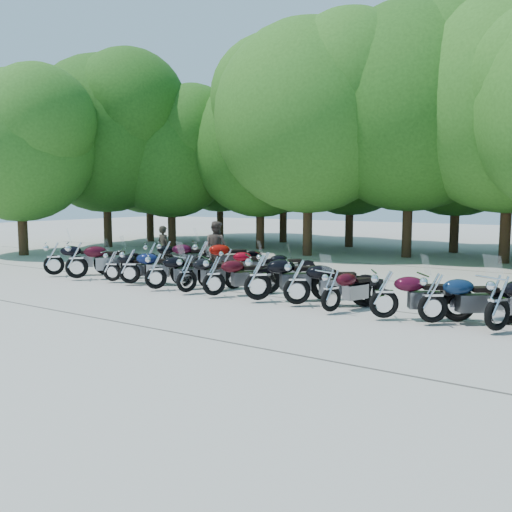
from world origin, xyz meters
The scene contains 33 objects.
ground centered at (0.00, 0.00, 0.00)m, with size 90.00×90.00×0.00m, color #9A958B.
tree_0 centered at (-15.42, 12.98, 5.45)m, with size 7.50×7.50×9.21m.
tree_1 centered at (-12.04, 11.24, 5.06)m, with size 6.97×6.97×8.55m.
tree_2 centered at (-7.25, 12.84, 5.31)m, with size 7.31×7.31×8.97m.
tree_3 centered at (-3.57, 11.24, 6.32)m, with size 8.70×8.70×10.67m.
tree_4 centered at (0.54, 13.09, 6.64)m, with size 9.13×9.13×11.20m.
tree_5 centered at (4.61, 13.20, 6.57)m, with size 9.04×9.04×11.10m.
tree_9 centered at (-13.53, 17.59, 5.52)m, with size 7.59×7.59×9.32m.
tree_10 centered at (-8.29, 16.97, 5.66)m, with size 7.78×7.78×9.55m.
tree_11 centered at (-3.76, 16.43, 5.49)m, with size 7.56×7.56×9.28m.
tree_12 centered at (1.80, 16.47, 5.72)m, with size 7.88×7.88×9.67m.
tree_16 centered at (-14.83, 4.00, 5.06)m, with size 6.97×6.97×8.55m.
tree_17 centered at (-14.68, 9.00, 6.04)m, with size 8.31×8.31×10.20m.
motorcycle_0 centered at (-7.69, 0.46, 0.68)m, with size 0.73×2.39×1.35m, color black, non-canonical shape.
motorcycle_1 centered at (-6.35, 0.36, 0.72)m, with size 0.78×2.56×1.44m, color black, non-canonical shape.
motorcycle_2 centered at (-4.97, 0.65, 0.59)m, with size 0.64×2.09×1.18m, color black, non-canonical shape.
motorcycle_3 centered at (-4.13, 0.61, 0.65)m, with size 0.70×2.30×1.30m, color #0D173D, non-canonical shape.
motorcycle_4 centered at (-2.76, 0.34, 0.63)m, with size 0.68×2.24×1.27m, color black, non-canonical shape.
motorcycle_5 centered at (-1.64, 0.42, 0.63)m, with size 0.68×2.24×1.27m, color black, non-canonical shape.
motorcycle_6 centered at (-0.68, 0.44, 0.65)m, with size 0.70×2.30×1.30m, color #35070E, non-canonical shape.
motorcycle_7 centered at (0.71, 0.52, 0.73)m, with size 0.78×2.57×1.45m, color black, non-canonical shape.
motorcycle_8 centered at (1.81, 0.62, 0.68)m, with size 0.73×2.40×1.36m, color black, non-canonical shape.
motorcycle_9 centered at (2.89, 0.35, 0.60)m, with size 0.65×2.12×1.20m, color #32060E, non-canonical shape.
motorcycle_10 centered at (4.18, 0.37, 0.64)m, with size 0.69×2.28×1.29m, color #380718, non-canonical shape.
motorcycle_11 centered at (5.22, 0.50, 0.65)m, with size 0.70×2.29×1.30m, color #0D203D, non-canonical shape.
motorcycle_12 centered at (6.50, 0.52, 0.68)m, with size 0.73×2.40×1.36m, color black, non-canonical shape.
motorcycle_14 centered at (-5.79, 3.26, 0.61)m, with size 0.66×2.17×1.23m, color black, non-canonical shape.
motorcycle_15 centered at (-4.91, 3.09, 0.68)m, with size 0.73×2.39×1.35m, color #33071A, non-canonical shape.
motorcycle_16 centered at (-3.26, 3.11, 0.72)m, with size 0.77×2.54×1.43m, color #980B05, non-canonical shape.
motorcycle_17 centered at (-2.30, 3.24, 0.59)m, with size 0.63×2.09×1.18m, color maroon, non-canonical shape.
motorcycle_18 centered at (-0.87, 3.31, 0.57)m, with size 0.62×2.03×1.15m, color black, non-canonical shape.
rider_0 centered at (-5.85, 3.98, 0.83)m, with size 0.61×0.40×1.66m, color black.
rider_1 centered at (-3.55, 4.26, 0.94)m, with size 0.92×0.72×1.89m, color brown.
Camera 1 is at (8.37, -11.12, 2.79)m, focal length 38.00 mm.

